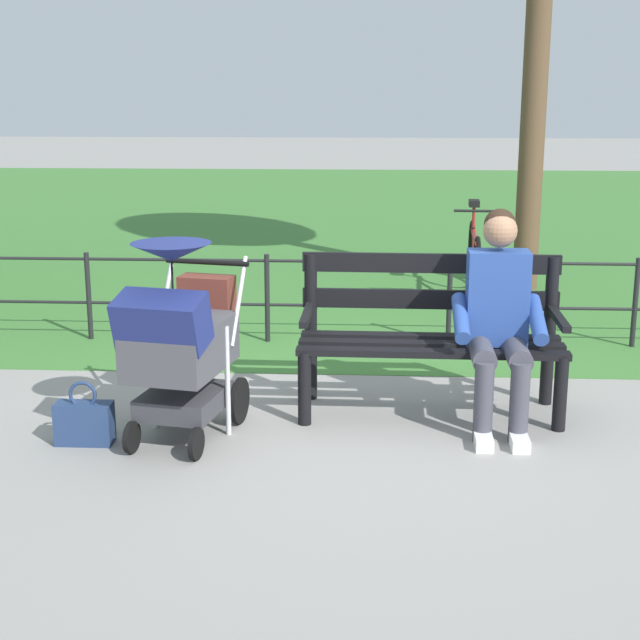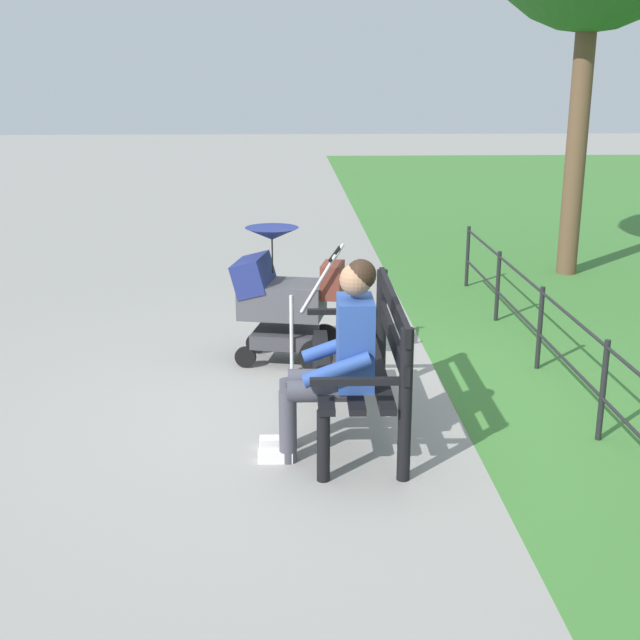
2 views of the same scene
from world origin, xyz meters
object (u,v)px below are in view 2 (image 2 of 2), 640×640
at_px(person_on_bench, 338,354).
at_px(stroller, 282,294).
at_px(park_bench, 367,357).
at_px(handbag, 271,329).

xyz_separation_m(person_on_bench, stroller, (1.81, 0.36, -0.08)).
relative_size(person_on_bench, stroller, 1.11).
distance_m(park_bench, person_on_bench, 0.47).
bearing_deg(handbag, stroller, -169.16).
xyz_separation_m(person_on_bench, handbag, (2.36, 0.46, -0.55)).
xyz_separation_m(park_bench, person_on_bench, (-0.38, 0.22, 0.15)).
relative_size(park_bench, stroller, 1.40).
relative_size(stroller, handbag, 3.11).
bearing_deg(handbag, person_on_bench, -168.94).
bearing_deg(person_on_bench, stroller, 11.12).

